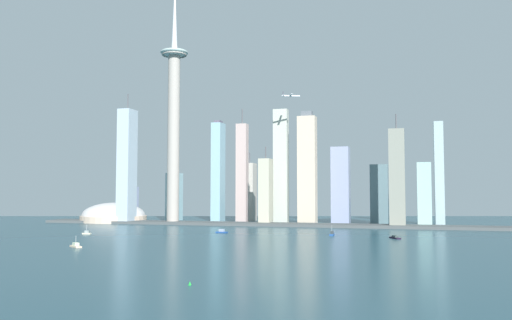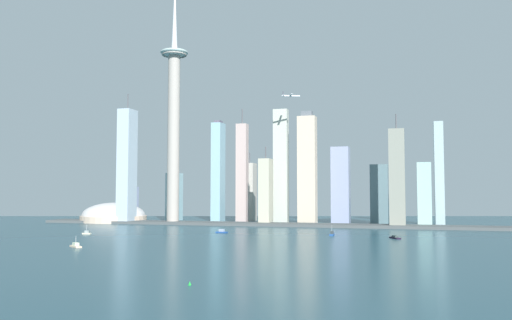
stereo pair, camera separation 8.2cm
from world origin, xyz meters
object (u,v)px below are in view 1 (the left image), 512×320
object	(u,v)px
skyscraper_9	(131,204)
airplane	(291,96)
skyscraper_3	(439,173)
skyscraper_5	(341,185)
stadium_dome	(114,216)
skyscraper_8	(266,192)
observation_tower	(174,111)
boat_0	(222,232)
skyscraper_2	(281,166)
boat_4	(332,234)
skyscraper_10	(379,194)
boat_2	(87,233)
skyscraper_12	(218,171)
skyscraper_1	(242,173)
skyscraper_6	(174,197)
skyscraper_7	(307,169)
skyscraper_0	(397,178)
boat_1	(395,237)
skyscraper_4	(127,166)
channel_buoy_0	(190,283)
skyscraper_13	(424,195)
skyscraper_11	(250,192)
boat_3	(76,246)

from	to	relation	value
skyscraper_9	airplane	world-z (taller)	airplane
skyscraper_3	skyscraper_5	bearing A→B (deg)	174.91
stadium_dome	skyscraper_8	world-z (taller)	skyscraper_8
observation_tower	boat_0	size ratio (longest dim) A/B	26.96
skyscraper_2	boat_4	bearing A→B (deg)	-63.16
skyscraper_10	boat_2	distance (m)	409.46
skyscraper_9	airplane	xyz separation A→B (m)	(268.43, -46.74, 149.62)
skyscraper_2	skyscraper_12	bearing A→B (deg)	167.61
skyscraper_9	boat_2	bearing A→B (deg)	-69.91
skyscraper_1	skyscraper_9	world-z (taller)	skyscraper_1
skyscraper_8	airplane	distance (m)	136.02
skyscraper_6	skyscraper_7	xyz separation A→B (m)	(226.13, -47.90, 39.28)
skyscraper_0	skyscraper_3	xyz separation A→B (m)	(53.35, 63.33, 7.56)
skyscraper_1	boat_1	bearing A→B (deg)	-43.91
skyscraper_2	skyscraper_9	xyz separation A→B (m)	(-242.09, -3.66, -56.43)
airplane	boat_4	bearing A→B (deg)	-84.37
boat_1	observation_tower	bearing A→B (deg)	35.88
skyscraper_5	boat_2	world-z (taller)	skyscraper_5
skyscraper_4	boat_4	xyz separation A→B (m)	(316.31, -135.41, -80.81)
skyscraper_6	skyscraper_8	xyz separation A→B (m)	(172.75, -73.93, 7.78)
skyscraper_2	skyscraper_7	world-z (taller)	skyscraper_2
skyscraper_0	skyscraper_5	bearing A→B (deg)	136.98
boat_4	channel_buoy_0	bearing A→B (deg)	-5.33
stadium_dome	skyscraper_5	world-z (taller)	skyscraper_5
skyscraper_13	skyscraper_5	bearing A→B (deg)	156.21
skyscraper_5	skyscraper_11	distance (m)	151.81
skyscraper_5	skyscraper_9	distance (m)	328.54
boat_4	observation_tower	bearing A→B (deg)	-121.60
skyscraper_5	skyscraper_6	world-z (taller)	skyscraper_5
skyscraper_12	boat_0	distance (m)	254.92
skyscraper_11	boat_4	world-z (taller)	skyscraper_11
skyscraper_7	skyscraper_13	size ratio (longest dim) A/B	1.91
skyscraper_11	skyscraper_12	xyz separation A→B (m)	(-43.43, -26.16, 31.71)
skyscraper_3	skyscraper_12	world-z (taller)	skyscraper_12
skyscraper_4	airplane	size ratio (longest dim) A/B	7.77
skyscraper_1	skyscraper_11	bearing A→B (deg)	96.19
skyscraper_7	skyscraper_11	world-z (taller)	skyscraper_7
skyscraper_6	skyscraper_11	distance (m)	122.33
skyscraper_6	boat_3	world-z (taller)	skyscraper_6
skyscraper_8	channel_buoy_0	distance (m)	482.11
boat_3	channel_buoy_0	distance (m)	209.61
stadium_dome	skyscraper_6	world-z (taller)	skyscraper_6
skyscraper_2	skyscraper_0	bearing A→B (deg)	-19.69
skyscraper_6	skyscraper_12	distance (m)	86.44
skyscraper_3	boat_1	distance (m)	243.77
skyscraper_10	skyscraper_6	bearing A→B (deg)	-179.96
skyscraper_1	airplane	world-z (taller)	airplane
stadium_dome	skyscraper_2	size ratio (longest dim) A/B	0.59
skyscraper_7	skyscraper_10	distance (m)	112.43
skyscraper_6	skyscraper_8	size ratio (longest dim) A/B	0.70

